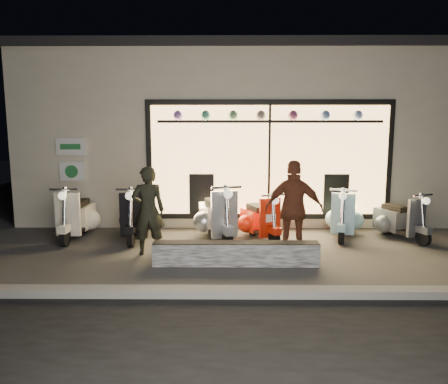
{
  "coord_description": "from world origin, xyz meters",
  "views": [
    {
      "loc": [
        -0.12,
        -7.71,
        2.35
      ],
      "look_at": [
        -0.19,
        0.6,
        1.05
      ],
      "focal_mm": 35.0,
      "sensor_mm": 36.0,
      "label": 1
    }
  ],
  "objects_px": {
    "scooter_red": "(258,219)",
    "man": "(148,211)",
    "scooter_silver": "(216,217)",
    "woman": "(294,209)",
    "graffiti_barrier": "(236,254)"
  },
  "relations": [
    {
      "from": "scooter_silver",
      "to": "scooter_red",
      "type": "bearing_deg",
      "value": -11.95
    },
    {
      "from": "scooter_silver",
      "to": "man",
      "type": "bearing_deg",
      "value": -154.26
    },
    {
      "from": "scooter_silver",
      "to": "woman",
      "type": "distance_m",
      "value": 1.9
    },
    {
      "from": "scooter_red",
      "to": "woman",
      "type": "relative_size",
      "value": 0.78
    },
    {
      "from": "graffiti_barrier",
      "to": "woman",
      "type": "xyz_separation_m",
      "value": [
        1.04,
        0.5,
        0.66
      ]
    },
    {
      "from": "scooter_red",
      "to": "man",
      "type": "distance_m",
      "value": 2.4
    },
    {
      "from": "man",
      "to": "woman",
      "type": "xyz_separation_m",
      "value": [
        2.61,
        -0.13,
        0.06
      ]
    },
    {
      "from": "graffiti_barrier",
      "to": "woman",
      "type": "relative_size",
      "value": 1.6
    },
    {
      "from": "scooter_red",
      "to": "woman",
      "type": "xyz_separation_m",
      "value": [
        0.54,
        -1.28,
        0.47
      ]
    },
    {
      "from": "man",
      "to": "woman",
      "type": "distance_m",
      "value": 2.61
    },
    {
      "from": "man",
      "to": "graffiti_barrier",
      "type": "bearing_deg",
      "value": 148.63
    },
    {
      "from": "scooter_red",
      "to": "man",
      "type": "bearing_deg",
      "value": -173.05
    },
    {
      "from": "scooter_red",
      "to": "man",
      "type": "relative_size",
      "value": 0.84
    },
    {
      "from": "graffiti_barrier",
      "to": "scooter_silver",
      "type": "xyz_separation_m",
      "value": [
        -0.37,
        1.71,
        0.26
      ]
    },
    {
      "from": "man",
      "to": "woman",
      "type": "relative_size",
      "value": 0.93
    }
  ]
}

